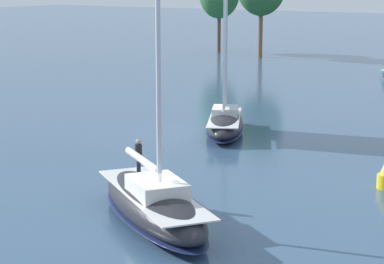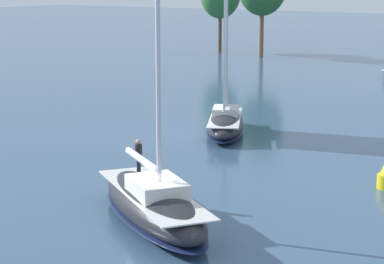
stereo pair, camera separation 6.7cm
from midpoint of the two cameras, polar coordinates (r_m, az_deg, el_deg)
ground_plane at (r=33.09m, az=-3.01°, el=-6.99°), size 400.00×400.00×0.00m
sailboat_main at (r=32.77m, az=-3.01°, el=-5.40°), size 10.26×8.19×14.28m
sailboat_moored_mid_channel at (r=51.43m, az=2.48°, el=0.89°), size 6.51×9.01×12.26m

